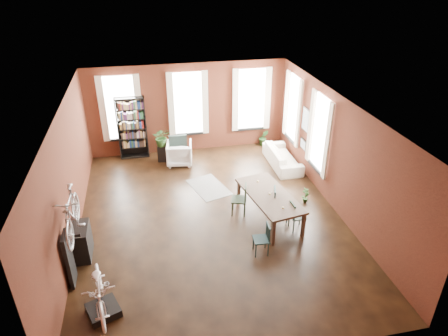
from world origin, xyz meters
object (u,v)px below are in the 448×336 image
object	(u,v)px
bike_trainer	(103,310)
bicycle_floor	(97,274)
dining_chair_c	(297,216)
console_table	(81,242)
cream_sofa	(283,154)
white_armchair	(179,152)
bookshelf	(132,128)
plant_stand	(162,153)
dining_chair_d	(281,204)
dining_chair_a	(261,239)
dining_chair_b	(239,199)
dining_table	(269,206)

from	to	relation	value
bike_trainer	bicycle_floor	world-z (taller)	bicycle_floor
dining_chair_c	console_table	size ratio (longest dim) A/B	1.02
cream_sofa	white_armchair	bearing A→B (deg)	76.43
bookshelf	cream_sofa	bearing A→B (deg)	-18.95
bike_trainer	plant_stand	world-z (taller)	plant_stand
dining_chair_d	dining_chair_a	bearing A→B (deg)	160.12
dining_chair_d	bookshelf	distance (m)	6.13
console_table	dining_chair_c	bearing A→B (deg)	-0.63
bicycle_floor	dining_chair_b	bearing A→B (deg)	31.59
dining_table	bicycle_floor	size ratio (longest dim) A/B	1.33
dining_chair_a	white_armchair	xyz separation A→B (m)	(-1.41, 5.12, 0.03)
dining_chair_a	dining_chair_d	xyz separation A→B (m)	(0.93, 1.25, 0.07)
dining_chair_c	bicycle_floor	bearing A→B (deg)	108.63
white_armchair	plant_stand	bearing A→B (deg)	-23.09
dining_table	cream_sofa	bearing A→B (deg)	54.17
dining_chair_c	bookshelf	distance (m)	6.71
dining_table	dining_chair_c	distance (m)	0.84
dining_chair_a	console_table	world-z (taller)	dining_chair_a
dining_chair_c	dining_chair_d	size ratio (longest dim) A/B	0.87
dining_chair_c	plant_stand	size ratio (longest dim) A/B	1.41
white_armchair	plant_stand	size ratio (longest dim) A/B	1.48
dining_chair_d	bike_trainer	world-z (taller)	dining_chair_d
cream_sofa	bicycle_floor	xyz separation A→B (m)	(-5.66, -5.43, 0.61)
dining_chair_b	white_armchair	xyz separation A→B (m)	(-1.28, 3.37, -0.02)
console_table	bicycle_floor	world-z (taller)	bicycle_floor
dining_chair_b	plant_stand	size ratio (longest dim) A/B	1.55
dining_table	console_table	distance (m)	4.84
dining_table	bookshelf	distance (m)	5.89
cream_sofa	bike_trainer	world-z (taller)	cream_sofa
dining_chair_a	console_table	xyz separation A→B (m)	(-4.20, 0.79, -0.00)
bookshelf	white_armchair	bearing A→B (deg)	-29.94
plant_stand	bicycle_floor	world-z (taller)	bicycle_floor
dining_chair_b	bicycle_floor	bearing A→B (deg)	-33.22
white_armchair	dining_table	bearing A→B (deg)	125.88
dining_chair_d	plant_stand	xyz separation A→B (m)	(-2.90, 4.21, -0.18)
white_armchair	bicycle_floor	world-z (taller)	bicycle_floor
white_armchair	dining_chair_d	bearing A→B (deg)	128.83
dining_chair_d	white_armchair	xyz separation A→B (m)	(-2.33, 3.87, -0.04)
bike_trainer	bookshelf	bearing A→B (deg)	84.33
console_table	cream_sofa	bearing A→B (deg)	29.33
white_armchair	dining_chair_a	bearing A→B (deg)	113.08
dining_table	console_table	world-z (taller)	console_table
bookshelf	console_table	xyz separation A→B (m)	(-1.28, -5.20, -0.70)
dining_table	cream_sofa	world-z (taller)	cream_sofa
dining_chair_a	cream_sofa	size ratio (longest dim) A/B	0.39
dining_chair_a	cream_sofa	xyz separation A→B (m)	(2.03, 4.29, 0.00)
plant_stand	bike_trainer	bearing A→B (deg)	-104.01
plant_stand	bookshelf	bearing A→B (deg)	150.61
dining_table	dining_chair_b	size ratio (longest dim) A/B	2.51
cream_sofa	bicycle_floor	size ratio (longest dim) A/B	1.23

